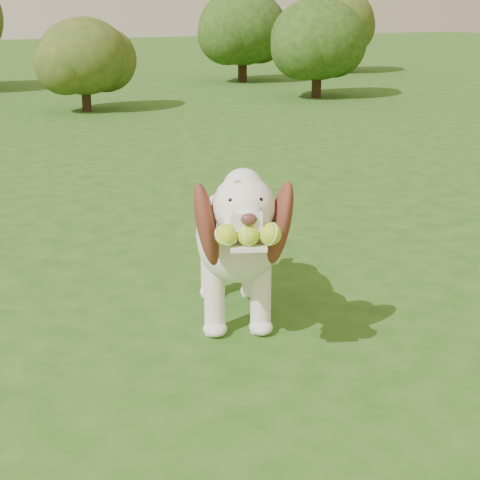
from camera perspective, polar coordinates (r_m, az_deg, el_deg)
ground at (r=4.26m, az=2.94°, el=-3.21°), size 80.00×80.00×0.00m
dog at (r=3.56m, az=-0.36°, el=0.55°), size 0.82×1.28×0.87m
shrub_h at (r=19.34m, az=7.27°, el=16.43°), size 2.04×2.04×2.11m
shrub_d at (r=13.54m, az=6.06°, el=15.24°), size 1.68×1.68×1.74m
shrub_c at (r=11.82m, az=-12.03°, el=13.77°), size 1.37×1.37×1.42m
shrub_f at (r=16.62m, az=0.19°, el=16.17°), size 1.91×1.91×1.98m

